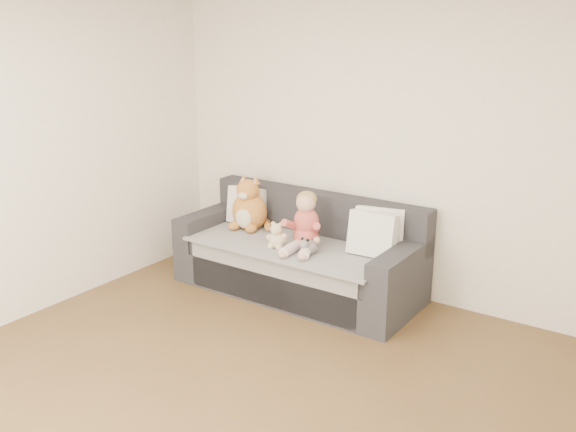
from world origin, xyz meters
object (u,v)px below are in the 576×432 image
object	(u,v)px
sofa	(300,258)
plush_cat	(249,208)
toddler	(305,224)
teddy_bear	(277,238)
sippy_cup	(276,240)

from	to	relation	value
sofa	plush_cat	distance (m)	0.70
toddler	plush_cat	distance (m)	0.75
sofa	toddler	distance (m)	0.42
teddy_bear	sippy_cup	world-z (taller)	teddy_bear
toddler	sippy_cup	xyz separation A→B (m)	(-0.23, -0.11, -0.15)
toddler	sippy_cup	bearing A→B (deg)	-169.52
plush_cat	sippy_cup	distance (m)	0.59
toddler	teddy_bear	distance (m)	0.27
sofa	toddler	bearing A→B (deg)	-44.32
teddy_bear	sofa	bearing A→B (deg)	69.10
sofa	toddler	world-z (taller)	toddler
toddler	sippy_cup	distance (m)	0.30
teddy_bear	sippy_cup	distance (m)	0.06
teddy_bear	sippy_cup	xyz separation A→B (m)	(-0.04, 0.04, -0.04)
sippy_cup	plush_cat	bearing A→B (deg)	151.37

